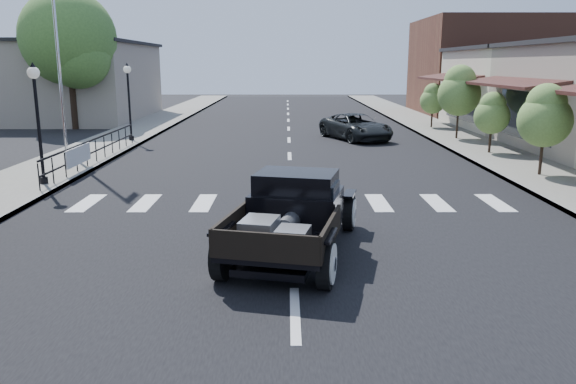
{
  "coord_description": "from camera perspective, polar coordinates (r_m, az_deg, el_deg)",
  "views": [
    {
      "loc": [
        -0.13,
        -10.92,
        3.75
      ],
      "look_at": [
        -0.1,
        1.07,
        1.0
      ],
      "focal_mm": 35.0,
      "sensor_mm": 36.0,
      "label": 1
    }
  ],
  "objects": [
    {
      "name": "ground",
      "position": [
        11.55,
        0.5,
        -6.03
      ],
      "size": [
        120.0,
        120.0,
        0.0
      ],
      "primitive_type": "plane",
      "color": "black",
      "rests_on": "ground"
    },
    {
      "name": "road",
      "position": [
        26.19,
        0.12,
        4.7
      ],
      "size": [
        14.0,
        80.0,
        0.02
      ],
      "primitive_type": "cube",
      "color": "black",
      "rests_on": "ground"
    },
    {
      "name": "road_markings",
      "position": [
        21.26,
        0.19,
        2.75
      ],
      "size": [
        12.0,
        60.0,
        0.06
      ],
      "primitive_type": null,
      "color": "silver",
      "rests_on": "ground"
    },
    {
      "name": "sidewalk_left",
      "position": [
        27.49,
        -17.95,
        4.6
      ],
      "size": [
        3.0,
        80.0,
        0.15
      ],
      "primitive_type": "cube",
      "color": "gray",
      "rests_on": "ground"
    },
    {
      "name": "sidewalk_right",
      "position": [
        27.57,
        18.14,
        4.61
      ],
      "size": [
        3.0,
        80.0,
        0.15
      ],
      "primitive_type": "cube",
      "color": "gray",
      "rests_on": "ground"
    },
    {
      "name": "low_building_left",
      "position": [
        41.68,
        -21.43,
        10.32
      ],
      "size": [
        10.0,
        12.0,
        5.0
      ],
      "primitive_type": "cube",
      "color": "#9F9385",
      "rests_on": "ground"
    },
    {
      "name": "storefront_far",
      "position": [
        36.26,
        24.85,
        9.37
      ],
      "size": [
        10.0,
        9.0,
        4.5
      ],
      "primitive_type": "cube",
      "color": "beige",
      "rests_on": "ground"
    },
    {
      "name": "far_building_right",
      "position": [
        45.68,
        20.29,
        11.82
      ],
      "size": [
        11.0,
        10.0,
        7.0
      ],
      "primitive_type": "cube",
      "color": "brown",
      "rests_on": "ground"
    },
    {
      "name": "railing",
      "position": [
        22.33,
        -18.94,
        4.23
      ],
      "size": [
        0.08,
        10.0,
        1.0
      ],
      "primitive_type": null,
      "color": "black",
      "rests_on": "sidewalk_left"
    },
    {
      "name": "banner",
      "position": [
        20.47,
        -20.45,
        2.82
      ],
      "size": [
        0.04,
        2.2,
        0.6
      ],
      "primitive_type": null,
      "color": "silver",
      "rests_on": "sidewalk_left"
    },
    {
      "name": "lamp_post_b",
      "position": [
        18.58,
        -24.02,
        6.3
      ],
      "size": [
        0.36,
        0.36,
        3.64
      ],
      "primitive_type": null,
      "color": "black",
      "rests_on": "sidewalk_left"
    },
    {
      "name": "lamp_post_c",
      "position": [
        28.0,
        -15.83,
        8.78
      ],
      "size": [
        0.36,
        0.36,
        3.64
      ],
      "primitive_type": null,
      "color": "black",
      "rests_on": "sidewalk_left"
    },
    {
      "name": "flagpole",
      "position": [
        24.74,
        -22.68,
        16.7
      ],
      "size": [
        0.12,
        0.12,
        11.29
      ],
      "primitive_type": "cylinder",
      "color": "silver",
      "rests_on": "sidewalk_left"
    },
    {
      "name": "big_tree_far",
      "position": [
        35.17,
        -21.27,
        12.34
      ],
      "size": [
        5.34,
        5.34,
        7.85
      ],
      "primitive_type": null,
      "color": "#446D2E",
      "rests_on": "ground"
    },
    {
      "name": "small_tree_b",
      "position": [
        20.27,
        24.53,
        5.63
      ],
      "size": [
        1.73,
        1.73,
        2.88
      ],
      "primitive_type": null,
      "color": "#5A7E3A",
      "rests_on": "sidewalk_right"
    },
    {
      "name": "small_tree_c",
      "position": [
        24.67,
        19.96,
        6.56
      ],
      "size": [
        1.44,
        1.44,
        2.4
      ],
      "primitive_type": null,
      "color": "#5A7E3A",
      "rests_on": "sidewalk_right"
    },
    {
      "name": "small_tree_d",
      "position": [
        28.99,
        16.94,
        8.63
      ],
      "size": [
        2.06,
        2.06,
        3.43
      ],
      "primitive_type": null,
      "color": "#5A7E3A",
      "rests_on": "sidewalk_right"
    },
    {
      "name": "small_tree_e",
      "position": [
        33.75,
        14.46,
        8.44
      ],
      "size": [
        1.45,
        1.45,
        2.42
      ],
      "primitive_type": null,
      "color": "#5A7E3A",
      "rests_on": "sidewalk_right"
    },
    {
      "name": "hotrod_pickup",
      "position": [
        11.18,
        0.62,
        -2.19
      ],
      "size": [
        3.29,
        5.22,
        1.68
      ],
      "primitive_type": null,
      "rotation": [
        0.0,
        0.0,
        -0.23
      ],
      "color": "black",
      "rests_on": "ground"
    },
    {
      "name": "second_car",
      "position": [
        28.54,
        6.9,
        6.56
      ],
      "size": [
        3.75,
        5.08,
        1.28
      ],
      "primitive_type": "imported",
      "rotation": [
        0.0,
        0.0,
        0.4
      ],
      "color": "black",
      "rests_on": "ground"
    }
  ]
}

